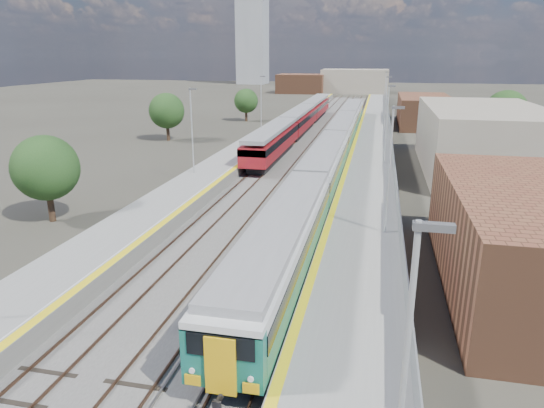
% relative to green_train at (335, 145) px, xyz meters
% --- Properties ---
extents(ground, '(320.00, 320.00, 0.00)m').
position_rel_green_train_xyz_m(ground, '(-1.50, 5.27, -2.15)').
color(ground, '#47443A').
rests_on(ground, ground).
extents(ballast_bed, '(10.50, 155.00, 0.06)m').
position_rel_green_train_xyz_m(ballast_bed, '(-3.75, 7.77, -2.12)').
color(ballast_bed, '#565451').
rests_on(ballast_bed, ground).
extents(tracks, '(8.96, 160.00, 0.17)m').
position_rel_green_train_xyz_m(tracks, '(-3.15, 9.45, -2.04)').
color(tracks, '#4C3323').
rests_on(tracks, ground).
extents(platform_right, '(4.70, 155.00, 8.52)m').
position_rel_green_train_xyz_m(platform_right, '(3.78, 7.76, -1.61)').
color(platform_right, slate).
rests_on(platform_right, ground).
extents(platform_left, '(4.30, 155.00, 8.52)m').
position_rel_green_train_xyz_m(platform_left, '(-10.55, 7.76, -1.63)').
color(platform_left, slate).
rests_on(platform_left, ground).
extents(buildings, '(72.00, 185.50, 40.00)m').
position_rel_green_train_xyz_m(buildings, '(-19.62, 93.87, 8.55)').
color(buildings, brown).
rests_on(buildings, ground).
extents(green_train, '(2.77, 77.24, 3.05)m').
position_rel_green_train_xyz_m(green_train, '(0.00, 0.00, 0.00)').
color(green_train, black).
rests_on(green_train, ground).
extents(red_train, '(2.76, 56.02, 3.48)m').
position_rel_green_train_xyz_m(red_train, '(-7.00, 19.88, -0.09)').
color(red_train, black).
rests_on(red_train, ground).
extents(tree_a, '(4.49, 4.49, 6.09)m').
position_rel_green_train_xyz_m(tree_a, '(-17.71, -22.64, 1.68)').
color(tree_a, '#382619').
rests_on(tree_a, ground).
extents(tree_b, '(4.73, 4.73, 6.41)m').
position_rel_green_train_xyz_m(tree_b, '(-23.58, 10.37, 1.88)').
color(tree_b, '#382619').
rests_on(tree_b, ground).
extents(tree_c, '(4.16, 4.16, 5.64)m').
position_rel_green_train_xyz_m(tree_c, '(-18.49, 32.16, 1.40)').
color(tree_c, '#382619').
rests_on(tree_c, ground).
extents(tree_d, '(5.23, 5.23, 7.08)m').
position_rel_green_train_xyz_m(tree_d, '(19.86, 15.38, 2.31)').
color(tree_d, '#382619').
rests_on(tree_d, ground).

